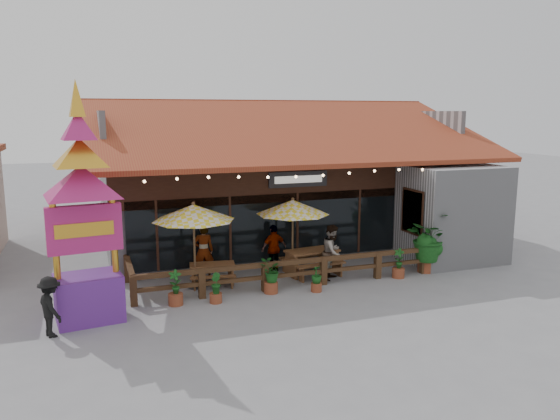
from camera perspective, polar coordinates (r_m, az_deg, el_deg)
name	(u,v)px	position (r m, az deg, el deg)	size (l,w,h in m)	color
ground	(331,279)	(18.66, 5.32, -7.14)	(100.00, 100.00, 0.00)	gray
restaurant_building	(274,188)	(24.29, -0.60, 2.27)	(15.50, 14.73, 6.09)	#ABABB0
patio_railing	(270,269)	(17.45, -1.04, -6.23)	(10.00, 2.60, 0.92)	#482C19
umbrella_left	(193,213)	(17.28, -9.03, -0.31)	(2.65, 2.65, 2.79)	brown
umbrella_right	(293,207)	(18.61, 1.34, 0.27)	(3.22, 3.22, 2.69)	brown
picnic_table_left	(212,271)	(17.98, -7.09, -6.29)	(1.63, 1.47, 0.70)	brown
picnic_table_right	(312,258)	(18.95, 3.36, -5.00)	(1.96, 1.74, 0.87)	brown
thai_sign_tower	(82,188)	(15.03, -19.99, 2.22)	(2.84, 2.84, 6.85)	#5D2486
tropical_plant	(427,238)	(19.71, 15.12, -2.88)	(2.01, 2.02, 2.11)	brown
diner_a	(203,251)	(18.60, -8.00, -4.26)	(0.68, 0.45, 1.88)	#351C10
diner_b	(333,252)	(18.38, 5.51, -4.41)	(0.90, 0.70, 1.86)	#351C10
diner_c	(274,248)	(19.20, -0.64, -4.01)	(0.98, 0.41, 1.68)	#351C10
pedestrian	(50,307)	(14.90, -22.86, -9.30)	(1.00, 0.57, 1.54)	black
planter_a	(175,290)	(16.29, -10.88, -8.25)	(0.43, 0.43, 1.05)	brown
planter_b	(216,289)	(16.31, -6.74, -8.24)	(0.37, 0.37, 0.90)	brown
planter_c	(271,274)	(16.98, -0.96, -6.74)	(0.71, 0.63, 1.07)	brown
planter_d	(316,279)	(17.21, 3.83, -7.21)	(0.42, 0.42, 0.84)	brown
planter_e	(399,265)	(18.99, 12.29, -5.68)	(0.43, 0.43, 1.02)	brown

